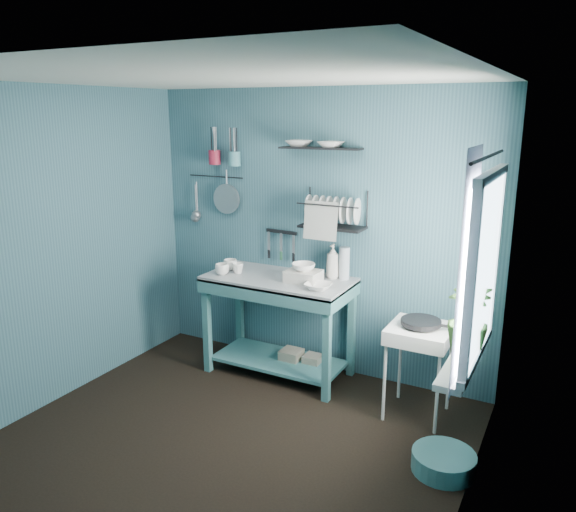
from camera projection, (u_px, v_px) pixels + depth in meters
The scene contains 36 objects.
floor at pixel (226, 445), 3.98m from camera, with size 3.20×3.20×0.00m, color black.
ceiling at pixel (214, 76), 3.35m from camera, with size 3.20×3.20×0.00m, color silver.
wall_back at pixel (318, 234), 4.95m from camera, with size 3.20×3.20×0.00m, color #315965.
wall_front at pixel (19, 365), 2.38m from camera, with size 3.20×3.20×0.00m, color #315965.
wall_left at pixel (51, 249), 4.39m from camera, with size 3.00×3.00×0.00m, color #315965.
wall_right at pixel (473, 317), 2.94m from camera, with size 3.00×3.00×0.00m, color #315965.
work_counter at pixel (279, 326), 4.98m from camera, with size 1.27×0.64×0.90m, color #367072.
mug_left at pixel (222, 269), 4.93m from camera, with size 0.12×0.12×0.10m, color white.
mug_mid at pixel (238, 268), 4.97m from camera, with size 0.10×0.10×0.09m, color white.
mug_right at pixel (230, 265), 5.08m from camera, with size 0.12×0.12×0.10m, color white.
wash_tub at pixel (303, 276), 4.72m from camera, with size 0.28×0.22×0.10m, color beige.
tub_bowl at pixel (303, 267), 4.70m from camera, with size 0.20×0.20×0.06m, color white.
soap_bottle at pixel (333, 261), 4.81m from camera, with size 0.12×0.12×0.30m, color beige.
water_bottle at pixel (344, 263), 4.78m from camera, with size 0.09×0.09×0.28m, color #B4BEC9.
counter_bowl at pixel (318, 286), 4.52m from camera, with size 0.22×0.22×0.05m, color white.
hotplate_stand at pixel (418, 371), 4.30m from camera, with size 0.46×0.46×0.73m, color white.
frying_pan at pixel (421, 322), 4.20m from camera, with size 0.30×0.30×0.04m, color black.
knife_strip at pixel (282, 232), 5.08m from camera, with size 0.32×0.02×0.03m, color black.
dish_rack at pixel (333, 209), 4.69m from camera, with size 0.55×0.24×0.32m, color black.
upper_shelf at pixel (321, 148), 4.65m from camera, with size 0.70×0.18×0.01m, color black.
shelf_bowl_left at pixel (299, 142), 4.73m from camera, with size 0.21×0.21×0.05m, color white.
shelf_bowl_right at pixel (331, 147), 4.60m from camera, with size 0.20×0.20×0.05m, color white.
utensil_cup_magenta at pixel (215, 157), 5.19m from camera, with size 0.11×0.11×0.13m, color maroon.
utensil_cup_teal at pixel (234, 159), 5.09m from camera, with size 0.11×0.11×0.13m, color teal.
colander at pixel (226, 199), 5.26m from camera, with size 0.28×0.28×0.03m, color gray.
ladle_outer at pixel (197, 197), 5.43m from camera, with size 0.01×0.01×0.30m, color gray.
ladle_inner at pixel (196, 200), 5.45m from camera, with size 0.01×0.01×0.30m, color gray.
hook_rail at pixel (216, 177), 5.29m from camera, with size 0.01×0.01×0.60m, color black.
window_glass at pixel (487, 269), 3.29m from camera, with size 1.10×1.10×0.00m, color white.
windowsill at pixel (464, 358), 3.48m from camera, with size 0.16×0.95×0.04m, color white.
curtain at pixel (466, 272), 3.05m from camera, with size 1.35×1.35×0.00m, color silver.
curtain_rod at pixel (488, 157), 3.15m from camera, with size 0.02×0.02×1.05m, color black.
potted_plant at pixel (468, 318), 3.47m from camera, with size 0.25×0.25×0.46m, color #376428.
storage_tin_large at pixel (291, 361), 5.06m from camera, with size 0.18×0.18×0.22m, color gray.
storage_tin_small at pixel (313, 366), 5.00m from camera, with size 0.15×0.15×0.20m, color gray.
floor_basin at pixel (444, 462), 3.68m from camera, with size 0.42×0.42×0.13m, color teal.
Camera 1 is at (2.04, -2.90, 2.30)m, focal length 35.00 mm.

